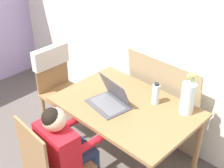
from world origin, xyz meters
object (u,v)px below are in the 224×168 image
Objects in this scene: person_seated at (64,145)px; water_bottle at (156,94)px; flower_vase at (188,97)px; chair_spare at (57,76)px; chair_occupied at (51,167)px; laptop at (111,99)px.

person_seated is 4.98× the size of water_bottle.
person_seated is at bearing -120.53° from flower_vase.
chair_spare is 0.94× the size of person_seated.
water_bottle reaches higher than chair_occupied.
chair_occupied is 2.42× the size of flower_vase.
chair_spare is at bearing -30.77° from person_seated.
person_seated is 2.63× the size of laptop.
flower_vase is (0.50, 0.33, 0.09)m from laptop.
laptop is (-0.01, 0.50, 0.16)m from person_seated.
flower_vase reaches higher than person_seated.
chair_spare is 1.38m from flower_vase.
laptop is at bearing -146.48° from flower_vase.
person_seated reaches higher than water_bottle.
flower_vase reaches higher than chair_spare.
person_seated is at bearing -90.00° from chair_occupied.
chair_spare is at bearing -170.34° from water_bottle.
water_bottle is (0.25, 0.26, 0.04)m from laptop.
chair_spare is (-0.84, 0.70, 0.14)m from chair_occupied.
laptop is 0.99× the size of flower_vase.
laptop reaches higher than water_bottle.
person_seated is at bearing -124.44° from chair_spare.
person_seated is 0.53m from laptop.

